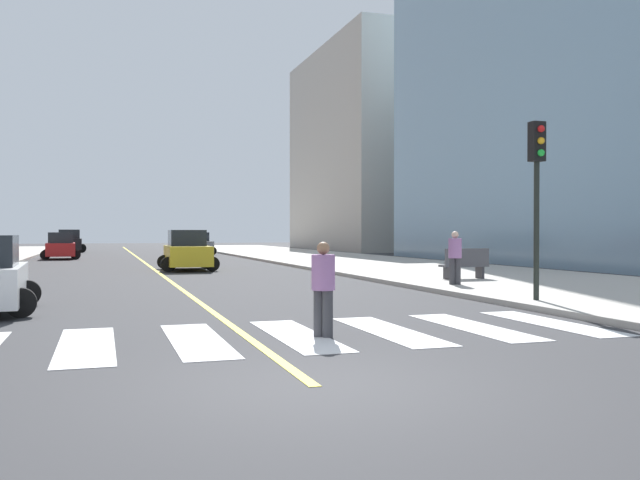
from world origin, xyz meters
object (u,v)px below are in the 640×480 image
object	(u,v)px
car_black_second	(70,242)
pedestrian_waiting_east	(455,255)
car_gray_nearest	(198,244)
fire_hydrant	(323,259)
park_bench	(465,264)
traffic_light_near_corner	(537,174)
pedestrian_crossing	(323,285)
car_yellow_third	(187,251)
car_red_fifth	(61,247)

from	to	relation	value
car_black_second	pedestrian_waiting_east	distance (m)	48.63
car_gray_nearest	fire_hydrant	bearing A→B (deg)	93.29
car_black_second	park_bench	distance (m)	47.01
traffic_light_near_corner	pedestrian_crossing	distance (m)	7.82
car_yellow_third	pedestrian_crossing	bearing A→B (deg)	90.48
pedestrian_crossing	pedestrian_waiting_east	size ratio (longest dim) A/B	0.97
car_yellow_third	car_red_fifth	xyz separation A→B (m)	(-6.70, 16.36, -0.06)
car_yellow_third	pedestrian_waiting_east	bearing A→B (deg)	118.10
pedestrian_crossing	pedestrian_waiting_east	distance (m)	11.11
traffic_light_near_corner	pedestrian_waiting_east	distance (m)	5.66
car_yellow_third	traffic_light_near_corner	distance (m)	20.22
car_black_second	car_yellow_third	world-z (taller)	car_black_second
car_black_second	car_yellow_third	distance (m)	33.49
pedestrian_crossing	car_yellow_third	bearing A→B (deg)	136.34
car_red_fifth	fire_hydrant	size ratio (longest dim) A/B	4.72
car_black_second	pedestrian_waiting_east	xyz separation A→B (m)	(13.90, -46.60, 0.13)
car_yellow_third	park_bench	xyz separation A→B (m)	(8.71, -11.58, -0.23)
car_black_second	car_red_fifth	world-z (taller)	car_black_second
car_yellow_third	traffic_light_near_corner	xyz separation A→B (m)	(6.49, -19.00, 2.40)
car_black_second	fire_hydrant	world-z (taller)	car_black_second
car_red_fifth	traffic_light_near_corner	world-z (taller)	traffic_light_near_corner
car_red_fifth	traffic_light_near_corner	size ratio (longest dim) A/B	0.93
traffic_light_near_corner	pedestrian_waiting_east	size ratio (longest dim) A/B	2.58
car_black_second	park_bench	size ratio (longest dim) A/B	2.62
car_black_second	car_gray_nearest	bearing A→B (deg)	-44.01
car_red_fifth	pedestrian_crossing	world-z (taller)	car_red_fifth
car_red_fifth	fire_hydrant	xyz separation A→B (m)	(12.90, -18.85, -0.28)
traffic_light_near_corner	car_red_fifth	bearing A→B (deg)	-69.54
traffic_light_near_corner	fire_hydrant	distance (m)	16.74
car_gray_nearest	car_black_second	distance (m)	14.22
fire_hydrant	car_black_second	bearing A→B (deg)	110.31
car_black_second	car_red_fifth	xyz separation A→B (m)	(0.14, -16.41, -0.12)
park_bench	fire_hydrant	distance (m)	9.43
car_yellow_third	car_red_fifth	distance (m)	17.68
park_bench	car_yellow_third	bearing A→B (deg)	36.49
car_red_fifth	pedestrian_crossing	distance (m)	39.11
pedestrian_waiting_east	car_red_fifth	bearing A→B (deg)	-46.42
pedestrian_crossing	pedestrian_waiting_east	world-z (taller)	pedestrian_waiting_east
car_gray_nearest	car_red_fifth	bearing A→B (deg)	30.78
car_gray_nearest	car_black_second	size ratio (longest dim) A/B	0.89
pedestrian_waiting_east	car_black_second	bearing A→B (deg)	-54.31
car_gray_nearest	pedestrian_waiting_east	bearing A→B (deg)	92.83
park_bench	fire_hydrant	size ratio (longest dim) A/B	2.03
car_black_second	fire_hydrant	size ratio (longest dim) A/B	5.31
traffic_light_near_corner	car_gray_nearest	bearing A→B (deg)	-86.08
car_yellow_third	traffic_light_near_corner	size ratio (longest dim) A/B	0.99
car_yellow_third	car_gray_nearest	bearing A→B (deg)	-97.78
car_yellow_third	traffic_light_near_corner	bearing A→B (deg)	109.92
car_red_fifth	fire_hydrant	bearing A→B (deg)	-57.96
car_gray_nearest	pedestrian_crossing	distance (m)	45.50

